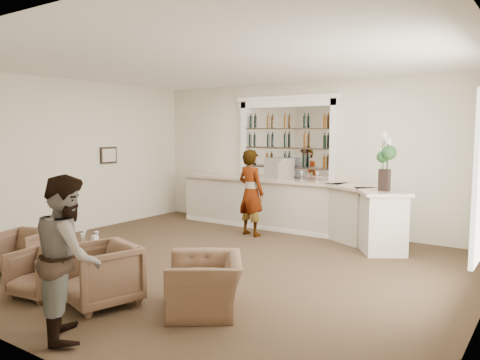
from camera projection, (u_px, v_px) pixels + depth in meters
name	position (u px, v px, depth m)	size (l,w,h in m)	color
ground	(212.00, 264.00, 7.78)	(8.00, 8.00, 0.00)	#503D28
room_shell	(244.00, 123.00, 8.02)	(8.04, 7.02, 3.32)	beige
bar_counter	(290.00, 206.00, 10.26)	(5.72, 1.80, 1.14)	beige
back_bar_alcove	(286.00, 139.00, 10.64)	(2.64, 0.25, 3.00)	white
cocktail_table	(89.00, 261.00, 7.05)	(0.56, 0.56, 0.50)	#4C3421
sommelier	(251.00, 193.00, 9.86)	(0.67, 0.44, 1.83)	gray
guest	(68.00, 256.00, 5.00)	(0.85, 0.66, 1.75)	gray
armchair_left	(24.00, 251.00, 7.36)	(0.70, 0.72, 0.66)	brown
armchair_center	(40.00, 273.00, 6.26)	(0.67, 0.69, 0.62)	brown
armchair_right	(101.00, 275.00, 5.93)	(0.83, 0.86, 0.78)	brown
armchair_far	(205.00, 284.00, 5.74)	(1.03, 0.90, 0.67)	brown
espresso_machine	(279.00, 168.00, 10.42)	(0.54, 0.45, 0.47)	#B9B9BE
flower_vase	(385.00, 158.00, 8.33)	(0.27, 0.27, 1.04)	black
wine_glass_bar_left	(317.00, 177.00, 9.83)	(0.07, 0.07, 0.21)	white
wine_glass_bar_right	(302.00, 176.00, 10.13)	(0.07, 0.07, 0.21)	white
wine_glass_tbl_a	(85.00, 237.00, 7.10)	(0.07, 0.07, 0.21)	white
wine_glass_tbl_b	(97.00, 238.00, 7.02)	(0.07, 0.07, 0.21)	white
wine_glass_tbl_c	(82.00, 240.00, 6.88)	(0.07, 0.07, 0.21)	white
napkin_holder	(95.00, 239.00, 7.14)	(0.08, 0.08, 0.12)	white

